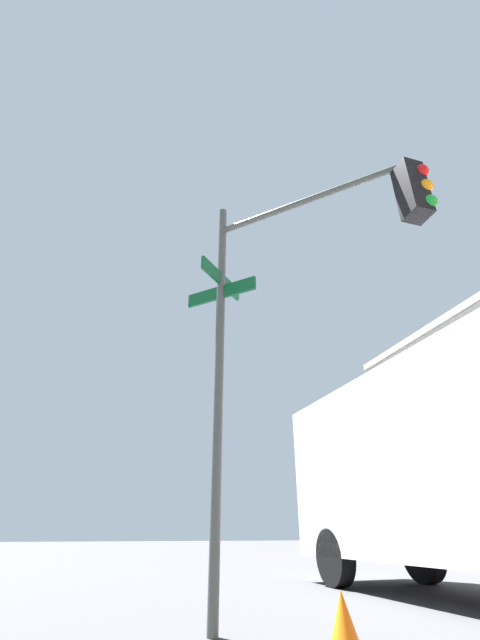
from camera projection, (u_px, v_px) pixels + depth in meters
The scene contains 2 objects.
traffic_signal_near at pixel (305, 274), 5.29m from camera, with size 2.53×2.50×5.48m.
traffic_cone at pixel (345, 639), 2.76m from camera, with size 0.36×0.36×0.57m, color orange.
Camera 1 is at (-2.58, -8.41, 0.92)m, focal length 23.12 mm.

